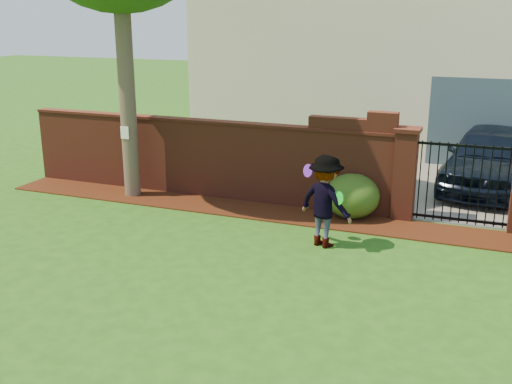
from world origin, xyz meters
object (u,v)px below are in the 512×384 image
at_px(frisbee_purple, 308,171).
at_px(frisbee_green, 338,198).
at_px(man, 324,202).
at_px(car, 487,160).

height_order(frisbee_purple, frisbee_green, frisbee_purple).
distance_m(man, frisbee_green, 0.36).
bearing_deg(man, car, -95.75).
height_order(man, frisbee_purple, man).
bearing_deg(frisbee_green, frisbee_purple, 151.48).
bearing_deg(frisbee_purple, man, -27.16).
xyz_separation_m(frisbee_purple, frisbee_green, (0.65, -0.35, -0.34)).
bearing_deg(car, frisbee_green, -107.27).
height_order(car, man, man).
bearing_deg(frisbee_green, man, 149.82).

